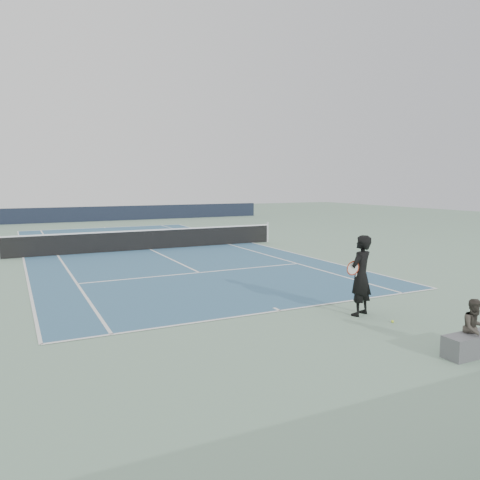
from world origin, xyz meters
name	(u,v)px	position (x,y,z in m)	size (l,w,h in m)	color
ground	(150,250)	(0.00, 0.00, 0.00)	(80.00, 80.00, 0.00)	gray
court_surface	(150,249)	(0.00, 0.00, 0.01)	(10.97, 23.77, 0.01)	#366080
tennis_net	(150,239)	(0.00, 0.00, 0.50)	(12.90, 0.10, 1.07)	silver
windscreen_far	(90,214)	(0.00, 17.88, 0.60)	(30.00, 0.25, 1.20)	black
tennis_player	(361,275)	(1.55, -13.02, 0.97)	(0.89, 0.76, 1.94)	black
tennis_ball	(392,321)	(1.80, -13.85, 0.03)	(0.06, 0.06, 0.06)	#CFE62F
spectator_bench	(474,336)	(1.67, -16.02, 0.37)	(1.35, 0.74, 1.10)	#585A5D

